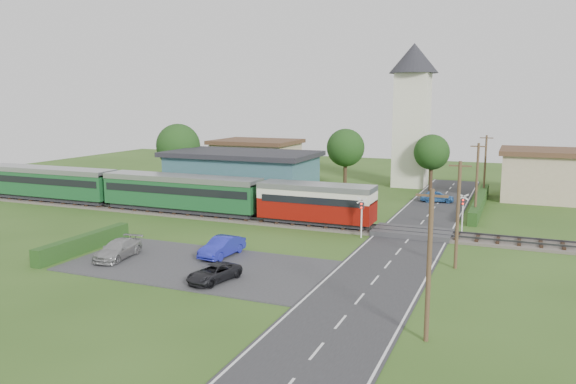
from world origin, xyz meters
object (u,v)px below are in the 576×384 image
at_px(car_park_dark, 214,273).
at_px(pedestrian_near, 265,201).
at_px(church_tower, 412,104).
at_px(equipment_hut, 148,188).
at_px(station_building, 242,176).
at_px(car_park_blue, 222,247).
at_px(house_west, 256,160).
at_px(crossing_signal_near, 362,211).
at_px(car_on_road, 437,196).
at_px(car_park_silver, 118,249).
at_px(train, 154,190).
at_px(house_east, 542,174).
at_px(pedestrian_far, 156,193).
at_px(crossing_signal_far, 463,207).

relative_size(car_park_dark, pedestrian_near, 2.43).
distance_m(church_tower, pedestrian_near, 26.20).
relative_size(equipment_hut, station_building, 0.16).
relative_size(car_park_blue, pedestrian_near, 2.70).
relative_size(equipment_hut, house_west, 0.24).
bearing_deg(crossing_signal_near, house_west, 130.11).
bearing_deg(church_tower, car_on_road, -65.12).
relative_size(equipment_hut, car_park_silver, 0.60).
relative_size(church_tower, house_west, 1.63).
xyz_separation_m(station_building, train, (-5.02, -8.99, -0.52)).
distance_m(car_on_road, car_park_dark, 33.31).
distance_m(house_east, car_on_road, 12.20).
xyz_separation_m(crossing_signal_near, car_on_road, (3.39, 18.08, -1.49)).
relative_size(house_east, pedestrian_far, 4.81).
distance_m(station_building, train, 10.31).
distance_m(car_park_blue, car_park_silver, 7.09).
bearing_deg(church_tower, car_park_dark, -95.17).
height_order(pedestrian_near, pedestrian_far, pedestrian_far).
height_order(church_tower, pedestrian_far, church_tower).
height_order(car_park_blue, pedestrian_far, pedestrian_far).
bearing_deg(pedestrian_far, car_park_silver, -173.18).
bearing_deg(pedestrian_near, pedestrian_far, 8.84).
bearing_deg(train, car_on_road, 32.29).
height_order(house_east, pedestrian_far, house_east).
distance_m(house_west, pedestrian_near, 22.22).
bearing_deg(crossing_signal_near, pedestrian_near, 152.41).
bearing_deg(car_park_dark, crossing_signal_near, 83.25).
bearing_deg(station_building, pedestrian_far, -135.04).
relative_size(church_tower, pedestrian_far, 9.63).
height_order(house_east, pedestrian_near, house_east).
bearing_deg(crossing_signal_far, car_park_silver, -140.91).
distance_m(house_east, pedestrian_far, 41.43).
distance_m(equipment_hut, car_park_silver, 20.80).
relative_size(station_building, house_east, 1.82).
bearing_deg(station_building, train, -119.15).
distance_m(church_tower, car_park_blue, 39.15).
bearing_deg(car_park_blue, pedestrian_far, 142.64).
relative_size(crossing_signal_near, car_park_silver, 0.77).
relative_size(crossing_signal_far, car_park_blue, 0.80).
bearing_deg(church_tower, crossing_signal_near, -87.18).
bearing_deg(crossing_signal_near, pedestrian_far, 167.94).
relative_size(car_park_silver, pedestrian_near, 2.83).
relative_size(car_on_road, car_park_blue, 0.86).
height_order(train, crossing_signal_far, train).
height_order(car_park_blue, car_park_silver, car_park_blue).
bearing_deg(crossing_signal_far, house_east, 71.92).
xyz_separation_m(house_west, car_on_road, (24.79, -7.33, -2.14)).
xyz_separation_m(house_west, house_east, (35.00, -1.00, 0.00)).
height_order(church_tower, crossing_signal_far, church_tower).
height_order(crossing_signal_near, car_on_road, crossing_signal_near).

